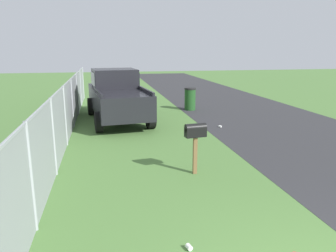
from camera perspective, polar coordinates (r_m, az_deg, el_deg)
road_asphalt at (r=11.28m, az=25.24°, el=-2.86°), size 60.00×5.96×0.01m
mailbox at (r=7.61m, az=4.84°, el=-1.39°), size 0.26×0.52×1.23m
pickup_truck at (r=13.59m, az=-9.01°, el=5.59°), size 5.29×2.62×2.09m
trash_bin at (r=15.83m, az=3.89°, el=4.78°), size 0.56×0.56×1.08m
fence_section at (r=11.55m, az=-17.02°, el=3.24°), size 17.34×0.07×1.85m
litter_cup_far_scatter at (r=12.49m, az=9.12°, el=-0.06°), size 0.13×0.13×0.08m
litter_cup_near_hydrant at (r=5.17m, az=3.70°, el=-20.45°), size 0.12×0.10×0.08m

